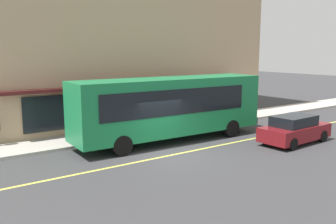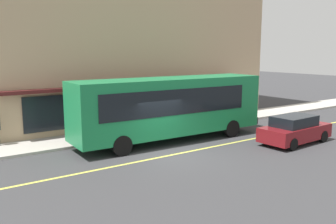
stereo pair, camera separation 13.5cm
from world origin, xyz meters
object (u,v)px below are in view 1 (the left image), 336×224
Objects in this scene: bus at (171,106)px; traffic_light at (147,92)px; pedestrian_near_storefront at (134,112)px; car_maroon at (295,130)px.

traffic_light is at bearing 92.98° from bus.
pedestrian_near_storefront is at bearing 102.73° from bus.
bus is 6.83m from car_maroon.
bus is 3.09m from pedestrian_near_storefront.
pedestrian_near_storefront is at bearing 128.74° from traffic_light.
bus is 2.56× the size of car_maroon.
bus is 6.00× the size of pedestrian_near_storefront.
pedestrian_near_storefront is (-5.86, 7.18, 0.54)m from car_maroon.
bus is at bearing -87.02° from traffic_light.
bus reaches higher than car_maroon.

